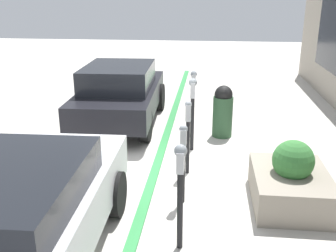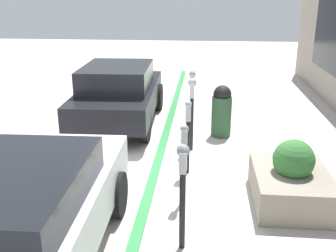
% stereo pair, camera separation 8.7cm
% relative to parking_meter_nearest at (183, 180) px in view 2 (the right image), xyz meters
% --- Properties ---
extents(ground_plane, '(40.00, 40.00, 0.00)m').
position_rel_parking_meter_nearest_xyz_m(ground_plane, '(2.23, 0.55, -0.97)').
color(ground_plane, beige).
extents(curb_strip, '(19.00, 0.16, 0.04)m').
position_rel_parking_meter_nearest_xyz_m(curb_strip, '(2.23, 0.63, -0.95)').
color(curb_strip, '#338C47').
rests_on(curb_strip, ground_plane).
extents(parking_meter_nearest, '(0.19, 0.16, 1.44)m').
position_rel_parking_meter_nearest_xyz_m(parking_meter_nearest, '(0.00, 0.00, 0.00)').
color(parking_meter_nearest, black).
rests_on(parking_meter_nearest, ground_plane).
extents(parking_meter_second, '(0.15, 0.13, 1.29)m').
position_rel_parking_meter_nearest_xyz_m(parking_meter_second, '(1.16, 0.04, -0.09)').
color(parking_meter_second, black).
rests_on(parking_meter_second, ground_plane).
extents(parking_meter_middle, '(0.15, 0.12, 1.37)m').
position_rel_parking_meter_nearest_xyz_m(parking_meter_middle, '(2.22, 0.03, -0.09)').
color(parking_meter_middle, black).
rests_on(parking_meter_middle, ground_plane).
extents(parking_meter_fourth, '(0.20, 0.17, 1.52)m').
position_rel_parking_meter_nearest_xyz_m(parking_meter_fourth, '(3.34, 0.01, 0.07)').
color(parking_meter_fourth, black).
rests_on(parking_meter_fourth, ground_plane).
extents(parking_meter_farthest, '(0.17, 0.15, 1.47)m').
position_rel_parking_meter_nearest_xyz_m(parking_meter_farthest, '(4.36, 0.04, 0.08)').
color(parking_meter_farthest, black).
rests_on(parking_meter_farthest, ground_plane).
extents(planter_box, '(1.52, 1.14, 1.04)m').
position_rel_parking_meter_nearest_xyz_m(planter_box, '(1.31, -1.62, -0.60)').
color(planter_box, gray).
rests_on(planter_box, ground_plane).
extents(parked_car_front, '(4.15, 1.94, 1.37)m').
position_rel_parking_meter_nearest_xyz_m(parked_car_front, '(-0.62, 1.86, -0.22)').
color(parked_car_front, '#B7B7BC').
rests_on(parked_car_front, ground_plane).
extents(parked_car_middle, '(4.06, 1.91, 1.48)m').
position_rel_parking_meter_nearest_xyz_m(parked_car_middle, '(4.90, 1.86, -0.18)').
color(parked_car_middle, black).
rests_on(parked_car_middle, ground_plane).
extents(trash_bin, '(0.45, 0.45, 1.18)m').
position_rel_parking_meter_nearest_xyz_m(trash_bin, '(4.23, -0.64, -0.37)').
color(trash_bin, '#2D5133').
rests_on(trash_bin, ground_plane).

